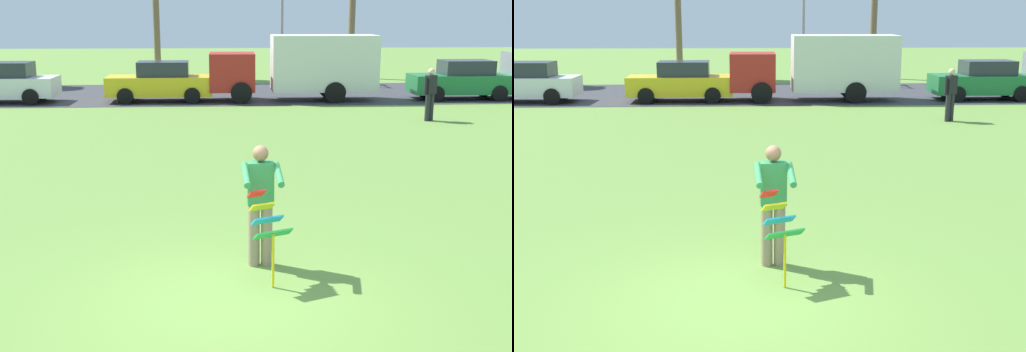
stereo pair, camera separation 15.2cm
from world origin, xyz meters
The scene contains 10 objects.
ground_plane centered at (0.00, 0.00, 0.00)m, with size 120.00×120.00×0.00m, color olive.
road_strip centered at (0.00, 21.33, 0.01)m, with size 120.00×8.00×0.01m, color #38383D.
person_kite_flyer centered at (0.49, 1.15, 0.95)m, with size 0.55×0.66×1.73m.
kite_held centered at (0.53, 0.53, 0.82)m, with size 0.58×0.72×1.21m.
parked_car_white centered at (-8.53, 18.93, 0.77)m, with size 4.23×1.90×1.60m.
parked_car_yellow centered at (-2.34, 18.93, 0.77)m, with size 4.22×1.88×1.60m.
parked_truck_red_cab centered at (3.41, 18.93, 1.41)m, with size 6.73×2.20×2.62m.
parked_car_green centered at (10.05, 18.93, 0.77)m, with size 4.20×1.84×1.60m.
streetlight_pole centered at (3.22, 25.95, 4.00)m, with size 0.24×1.65×7.00m.
person_walker_near centered at (6.92, 13.51, 0.93)m, with size 0.50×0.37×1.73m.
Camera 2 is at (0.05, -7.44, 3.47)m, focal length 45.51 mm.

